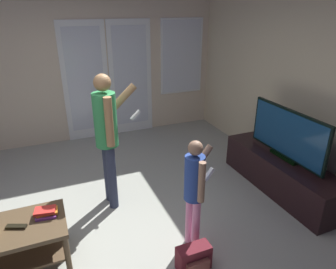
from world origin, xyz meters
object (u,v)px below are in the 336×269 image
object	(u,v)px
backpack	(194,258)
book_stack	(46,212)
coffee_table	(2,242)
tv_stand	(281,174)
person_adult	(107,131)
tv_remote_black	(16,227)
person_child	(195,187)
flat_screen_tv	(287,134)

from	to	relation	value
backpack	book_stack	bearing A→B (deg)	149.41
coffee_table	tv_stand	distance (m)	3.15
person_adult	tv_remote_black	bearing A→B (deg)	-145.22
tv_stand	person_child	bearing A→B (deg)	-162.60
person_child	coffee_table	bearing A→B (deg)	168.11
tv_stand	backpack	distance (m)	1.78
person_adult	tv_remote_black	world-z (taller)	person_adult
coffee_table	book_stack	distance (m)	0.41
tv_stand	tv_remote_black	xyz separation A→B (m)	(-3.01, -0.13, 0.24)
flat_screen_tv	backpack	bearing A→B (deg)	-155.43
coffee_table	tv_remote_black	size ratio (longest dim) A/B	6.28
tv_stand	tv_remote_black	bearing A→B (deg)	-177.50
coffee_table	book_stack	world-z (taller)	book_stack
backpack	tv_remote_black	world-z (taller)	tv_remote_black
book_stack	tv_stand	bearing A→B (deg)	1.06
tv_stand	backpack	bearing A→B (deg)	-155.56
tv_remote_black	coffee_table	bearing A→B (deg)	-162.97
flat_screen_tv	tv_remote_black	xyz separation A→B (m)	(-3.01, -0.14, -0.31)
tv_stand	person_adult	distance (m)	2.24
flat_screen_tv	backpack	size ratio (longest dim) A/B	3.87
tv_remote_black	book_stack	bearing A→B (deg)	40.84
flat_screen_tv	tv_remote_black	size ratio (longest dim) A/B	6.97
backpack	tv_remote_black	xyz separation A→B (m)	(-1.40, 0.60, 0.34)
person_child	book_stack	distance (m)	1.36
backpack	person_adult	bearing A→B (deg)	108.87
backpack	book_stack	world-z (taller)	book_stack
coffee_table	tv_stand	size ratio (longest dim) A/B	0.62
tv_stand	flat_screen_tv	xyz separation A→B (m)	(-0.00, 0.00, 0.54)
coffee_table	tv_stand	xyz separation A→B (m)	(3.15, 0.12, -0.10)
backpack	book_stack	xyz separation A→B (m)	(-1.15, 0.68, 0.36)
flat_screen_tv	backpack	world-z (taller)	flat_screen_tv
coffee_table	backpack	size ratio (longest dim) A/B	3.49
tv_stand	flat_screen_tv	size ratio (longest dim) A/B	1.45
coffee_table	tv_stand	bearing A→B (deg)	2.16
backpack	tv_remote_black	size ratio (longest dim) A/B	1.80
coffee_table	book_stack	bearing A→B (deg)	10.12
coffee_table	person_child	distance (m)	1.73
flat_screen_tv	tv_remote_black	distance (m)	3.03
coffee_table	person_adult	size ratio (longest dim) A/B	0.69
coffee_table	flat_screen_tv	world-z (taller)	flat_screen_tv
tv_stand	backpack	world-z (taller)	tv_stand
tv_stand	book_stack	bearing A→B (deg)	-178.94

